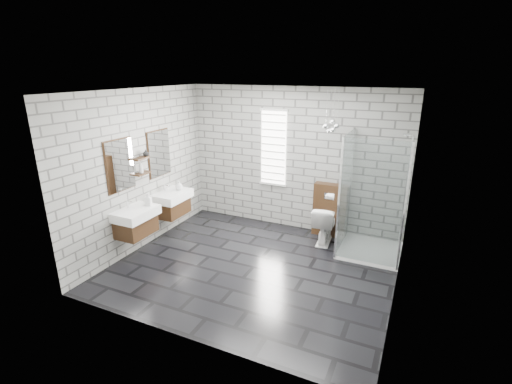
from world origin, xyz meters
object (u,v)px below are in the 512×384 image
Objects in this scene: vanity_left at (134,214)px; toilet at (325,224)px; cistern_panel at (330,210)px; shower_enclosure at (365,227)px; vanity_right at (170,197)px.

vanity_left reaches higher than toilet.
cistern_panel is at bearing -94.58° from toilet.
cistern_panel reaches higher than toilet.
toilet is (-0.72, 0.19, -0.16)m from shower_enclosure.
vanity_right is (0.00, 0.96, 0.00)m from vanity_left.
vanity_left is 2.27× the size of toilet.
vanity_left is 1.57× the size of cistern_panel.
toilet is (0.00, -0.33, -0.15)m from cistern_panel.
vanity_right is 2.27× the size of toilet.
cistern_panel is at bearing 24.37° from vanity_right.
vanity_left is 0.77× the size of shower_enclosure.
toilet is at bearing 34.44° from vanity_left.
vanity_left is 0.96m from vanity_right.
cistern_panel is 0.89m from shower_enclosure.
cistern_panel is (2.68, 1.22, -0.26)m from vanity_right.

